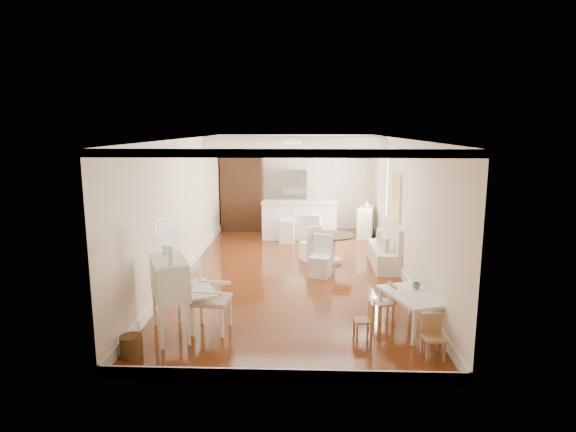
# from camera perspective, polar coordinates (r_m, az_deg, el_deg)

# --- Properties ---
(room) EXTENTS (9.00, 9.04, 2.82)m
(room) POSITION_cam_1_polar(r_m,az_deg,el_deg) (10.19, 0.82, 4.61)
(room) COLOR brown
(room) RESTS_ON ground
(secretary_bureau) EXTENTS (1.22, 1.22, 1.17)m
(secretary_bureau) POSITION_cam_1_polar(r_m,az_deg,el_deg) (7.31, -13.83, -9.38)
(secretary_bureau) COLOR white
(secretary_bureau) RESTS_ON ground
(gustavian_armchair) EXTENTS (0.64, 0.64, 1.01)m
(gustavian_armchair) POSITION_cam_1_polar(r_m,az_deg,el_deg) (7.39, -9.12, -9.63)
(gustavian_armchair) COLOR white
(gustavian_armchair) RESTS_ON ground
(wicker_basket) EXTENTS (0.35, 0.35, 0.30)m
(wicker_basket) POSITION_cam_1_polar(r_m,az_deg,el_deg) (6.98, -18.08, -14.47)
(wicker_basket) COLOR brown
(wicker_basket) RESTS_ON ground
(kids_table) EXTENTS (1.00, 1.27, 0.55)m
(kids_table) POSITION_cam_1_polar(r_m,az_deg,el_deg) (7.67, 14.52, -10.91)
(kids_table) COLOR white
(kids_table) RESTS_ON ground
(kids_chair_a) EXTENTS (0.29, 0.29, 0.54)m
(kids_chair_a) POSITION_cam_1_polar(r_m,az_deg,el_deg) (7.25, 8.86, -12.04)
(kids_chair_a) COLOR #9A7246
(kids_chair_a) RESTS_ON ground
(kids_chair_b) EXTENTS (0.35, 0.35, 0.60)m
(kids_chair_b) POSITION_cam_1_polar(r_m,az_deg,el_deg) (7.89, 11.29, -9.95)
(kids_chair_b) COLOR #AF844F
(kids_chair_b) RESTS_ON ground
(kids_chair_c) EXTENTS (0.31, 0.31, 0.59)m
(kids_chair_c) POSITION_cam_1_polar(r_m,az_deg,el_deg) (6.85, 16.88, -13.57)
(kids_chair_c) COLOR #9F7248
(kids_chair_c) RESTS_ON ground
(banquette) EXTENTS (0.52, 1.60, 0.98)m
(banquette) POSITION_cam_1_polar(r_m,az_deg,el_deg) (10.75, 11.29, -3.35)
(banquette) COLOR silver
(banquette) RESTS_ON ground
(dining_table) EXTENTS (1.24, 1.24, 0.65)m
(dining_table) POSITION_cam_1_polar(r_m,az_deg,el_deg) (10.93, 5.36, -3.87)
(dining_table) COLOR #402614
(dining_table) RESTS_ON ground
(slip_chair_near) EXTENTS (0.51, 0.52, 0.85)m
(slip_chair_near) POSITION_cam_1_polar(r_m,az_deg,el_deg) (9.89, 3.87, -4.78)
(slip_chair_near) COLOR white
(slip_chair_near) RESTS_ON ground
(slip_chair_far) EXTENTS (0.53, 0.54, 0.81)m
(slip_chair_far) POSITION_cam_1_polar(r_m,az_deg,el_deg) (11.08, 2.67, -3.18)
(slip_chair_far) COLOR white
(slip_chair_far) RESTS_ON ground
(breakfast_counter) EXTENTS (2.05, 0.65, 1.03)m
(breakfast_counter) POSITION_cam_1_polar(r_m,az_deg,el_deg) (13.15, 1.35, -0.49)
(breakfast_counter) COLOR white
(breakfast_counter) RESTS_ON ground
(bar_stool_left) EXTENTS (0.42, 0.42, 0.96)m
(bar_stool_left) POSITION_cam_1_polar(r_m,az_deg,el_deg) (12.73, -0.07, -1.02)
(bar_stool_left) COLOR white
(bar_stool_left) RESTS_ON ground
(bar_stool_right) EXTENTS (0.56, 0.56, 1.15)m
(bar_stool_right) POSITION_cam_1_polar(r_m,az_deg,el_deg) (12.90, 2.99, -0.44)
(bar_stool_right) COLOR silver
(bar_stool_right) RESTS_ON ground
(pantry_cabinet) EXTENTS (1.20, 0.60, 2.30)m
(pantry_cabinet) POSITION_cam_1_polar(r_m,az_deg,el_deg) (14.23, -5.45, 2.91)
(pantry_cabinet) COLOR #381E11
(pantry_cabinet) RESTS_ON ground
(fridge) EXTENTS (0.75, 0.65, 1.80)m
(fridge) POSITION_cam_1_polar(r_m,az_deg,el_deg) (14.12, 2.22, 1.86)
(fridge) COLOR silver
(fridge) RESTS_ON ground
(sideboard) EXTENTS (0.58, 0.94, 0.84)m
(sideboard) POSITION_cam_1_polar(r_m,az_deg,el_deg) (13.49, 9.21, -0.75)
(sideboard) COLOR white
(sideboard) RESTS_ON ground
(pencil_cup) EXTENTS (0.15, 0.15, 0.09)m
(pencil_cup) POSITION_cam_1_polar(r_m,az_deg,el_deg) (7.82, 14.96, -7.99)
(pencil_cup) COLOR #57884F
(pencil_cup) RESTS_ON kids_table
(branch_vase) EXTENTS (0.23, 0.23, 0.18)m
(branch_vase) POSITION_cam_1_polar(r_m,az_deg,el_deg) (13.40, 9.33, 1.37)
(branch_vase) COLOR silver
(branch_vase) RESTS_ON sideboard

